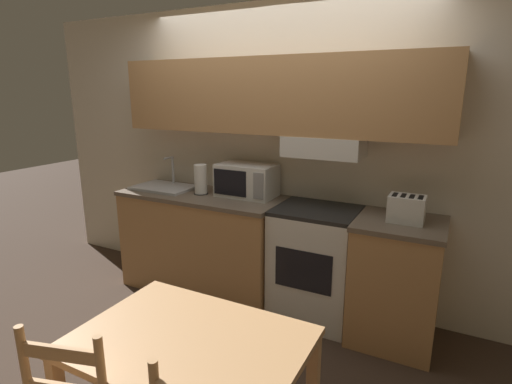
# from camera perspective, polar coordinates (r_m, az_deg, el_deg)

# --- Properties ---
(ground_plane) EXTENTS (16.00, 16.00, 0.00)m
(ground_plane) POSITION_cam_1_polar(r_m,az_deg,el_deg) (3.91, 3.11, -13.66)
(ground_plane) COLOR #3D2D23
(wall_back) EXTENTS (5.16, 0.38, 2.55)m
(wall_back) POSITION_cam_1_polar(r_m,az_deg,el_deg) (3.41, 3.21, 8.73)
(wall_back) COLOR silver
(wall_back) RESTS_ON ground_plane
(lower_counter_main) EXTENTS (1.51, 0.62, 0.93)m
(lower_counter_main) POSITION_cam_1_polar(r_m,az_deg,el_deg) (3.77, -7.59, -7.10)
(lower_counter_main) COLOR tan
(lower_counter_main) RESTS_ON ground_plane
(lower_counter_right_stub) EXTENTS (0.62, 0.62, 0.93)m
(lower_counter_right_stub) POSITION_cam_1_polar(r_m,az_deg,el_deg) (3.19, 19.32, -11.90)
(lower_counter_right_stub) COLOR tan
(lower_counter_right_stub) RESTS_ON ground_plane
(stove_range) EXTENTS (0.64, 0.56, 0.93)m
(stove_range) POSITION_cam_1_polar(r_m,az_deg,el_deg) (3.33, 8.40, -10.07)
(stove_range) COLOR silver
(stove_range) RESTS_ON ground_plane
(microwave) EXTENTS (0.50, 0.31, 0.28)m
(microwave) POSITION_cam_1_polar(r_m,az_deg,el_deg) (3.48, -1.32, 1.69)
(microwave) COLOR silver
(microwave) RESTS_ON lower_counter_main
(toaster) EXTENTS (0.26, 0.18, 0.19)m
(toaster) POSITION_cam_1_polar(r_m,az_deg,el_deg) (2.99, 20.71, -2.24)
(toaster) COLOR silver
(toaster) RESTS_ON lower_counter_right_stub
(sink_basin) EXTENTS (0.56, 0.38, 0.29)m
(sink_basin) POSITION_cam_1_polar(r_m,az_deg,el_deg) (3.87, -12.99, 0.75)
(sink_basin) COLOR #B7BABF
(sink_basin) RESTS_ON lower_counter_main
(paper_towel_roll) EXTENTS (0.13, 0.13, 0.27)m
(paper_towel_roll) POSITION_cam_1_polar(r_m,az_deg,el_deg) (3.59, -7.92, 1.79)
(paper_towel_roll) COLOR black
(paper_towel_roll) RESTS_ON lower_counter_main
(dining_table) EXTENTS (1.06, 0.76, 0.72)m
(dining_table) POSITION_cam_1_polar(r_m,az_deg,el_deg) (2.04, -9.47, -22.29)
(dining_table) COLOR tan
(dining_table) RESTS_ON ground_plane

